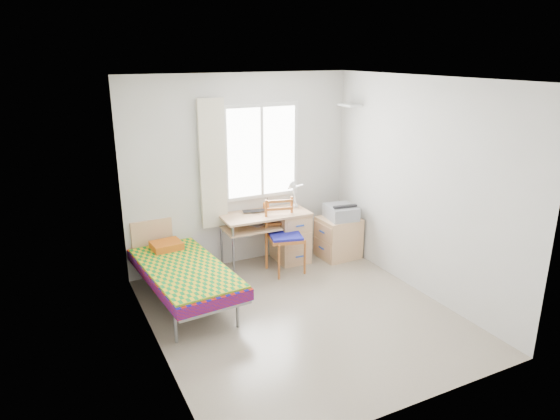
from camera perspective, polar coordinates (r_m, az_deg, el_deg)
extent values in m
plane|color=#BCAD93|center=(5.80, 2.52, -11.85)|extent=(3.50, 3.50, 0.00)
plane|color=white|center=(5.05, 2.92, 14.77)|extent=(3.50, 3.50, 0.00)
plane|color=silver|center=(6.81, -4.49, 4.42)|extent=(3.20, 0.00, 3.20)
plane|color=silver|center=(4.75, -14.45, -2.03)|extent=(0.00, 3.50, 3.50)
plane|color=silver|center=(6.19, 15.77, 2.45)|extent=(0.00, 3.50, 3.50)
cube|color=white|center=(6.85, -2.13, 6.68)|extent=(1.10, 0.04, 1.30)
cube|color=white|center=(6.84, -2.10, 6.67)|extent=(1.00, 0.02, 1.20)
cube|color=white|center=(6.84, -2.08, 6.66)|extent=(0.04, 0.02, 1.20)
cube|color=#F3E7C8|center=(6.57, -7.69, 5.16)|extent=(0.35, 0.05, 1.70)
cube|color=white|center=(7.06, 7.98, 11.78)|extent=(0.20, 0.32, 0.03)
cube|color=gray|center=(6.03, -10.82, -7.64)|extent=(0.97, 1.88, 0.05)
cube|color=#A9170B|center=(6.00, -10.86, -7.01)|extent=(1.01, 1.90, 0.13)
cube|color=yellow|center=(5.95, -10.84, -6.45)|extent=(0.98, 1.78, 0.03)
cube|color=tan|center=(6.73, -13.01, -2.88)|extent=(0.88, 0.12, 0.50)
cube|color=#CA5916|center=(6.48, -12.84, -3.97)|extent=(0.39, 0.34, 0.09)
cylinder|color=gray|center=(5.34, -11.82, -13.25)|extent=(0.04, 0.04, 0.29)
cylinder|color=gray|center=(6.89, -9.90, -5.77)|extent=(0.04, 0.04, 0.29)
cube|color=tan|center=(6.79, -1.71, -0.52)|extent=(1.22, 0.59, 0.03)
cube|color=tan|center=(7.07, 1.19, -2.97)|extent=(0.44, 0.54, 0.72)
cube|color=tan|center=(6.75, -3.40, -2.03)|extent=(0.75, 0.53, 0.02)
cylinder|color=gray|center=(6.52, -5.34, -4.90)|extent=(0.03, 0.03, 0.72)
cylinder|color=gray|center=(6.91, -6.71, -3.60)|extent=(0.03, 0.03, 0.72)
cube|color=#A96520|center=(6.66, 0.63, -3.21)|extent=(0.52, 0.52, 0.04)
cube|color=navy|center=(6.65, 0.63, -2.95)|extent=(0.50, 0.50, 0.04)
cube|color=#A96520|center=(6.72, -0.11, -0.30)|extent=(0.38, 0.13, 0.43)
cylinder|color=#A96520|center=(6.51, -0.12, -6.00)|extent=(0.03, 0.03, 0.48)
cylinder|color=#A96520|center=(6.90, 1.33, -2.36)|extent=(0.04, 0.04, 0.98)
cube|color=tan|center=(7.25, 6.69, -3.13)|extent=(0.55, 0.50, 0.59)
cube|color=tan|center=(7.06, 4.87, -2.48)|extent=(0.02, 0.44, 0.21)
cube|color=tan|center=(7.15, 4.82, -4.33)|extent=(0.02, 0.44, 0.21)
cube|color=#9A9CA1|center=(7.12, 6.96, -0.24)|extent=(0.44, 0.50, 0.18)
cube|color=black|center=(7.09, 6.99, 0.47)|extent=(0.35, 0.40, 0.02)
imported|color=black|center=(6.80, -2.89, -0.26)|extent=(0.35, 0.26, 0.02)
cylinder|color=#CA5916|center=(6.92, -1.60, 0.41)|extent=(0.10, 0.10, 0.10)
cylinder|color=white|center=(7.06, 1.63, 0.47)|extent=(0.11, 0.11, 0.03)
cylinder|color=white|center=(7.01, 1.65, 1.69)|extent=(0.02, 0.13, 0.29)
cylinder|color=white|center=(6.90, 1.82, 2.71)|extent=(0.14, 0.26, 0.12)
cone|color=white|center=(6.77, 1.63, 2.70)|extent=(0.15, 0.17, 0.14)
imported|color=gray|center=(6.79, -3.27, -1.85)|extent=(0.26, 0.29, 0.02)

